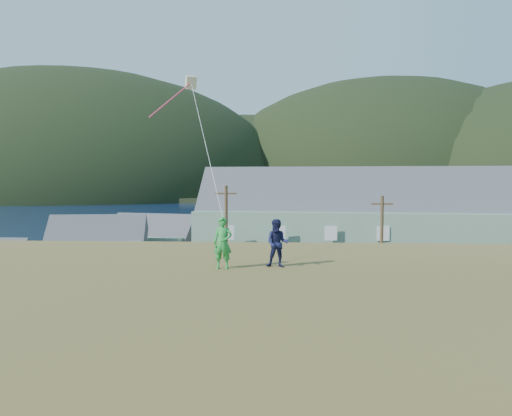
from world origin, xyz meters
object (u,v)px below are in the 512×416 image
Objects in this scene: shed_white at (197,275)px; shed_palegreen_far at (153,240)px; lodge at (382,224)px; wharf at (215,242)px; shed_palegreen_near at (97,247)px; kite_flyer_green at (223,243)px; kite_flyer_navy at (277,243)px.

shed_white is 0.61× the size of shed_palegreen_far.
wharf is at bearing 139.85° from lodge.
shed_white is (-17.83, -12.90, -3.22)m from lodge.
shed_palegreen_near is (-30.72, -1.33, -2.50)m from lodge.
wharf is 30.67m from lodge.
shed_white is 4.15× the size of kite_flyer_green.
shed_white is 26.06m from kite_flyer_navy.
wharf is 16.81m from shed_palegreen_far.
kite_flyer_green is (18.04, -36.39, 5.23)m from shed_palegreen_near.
lodge reaches higher than shed_palegreen_far.
shed_palegreen_far is at bearing -109.31° from wharf.
wharf is 34.87m from shed_white.
lodge is at bearing 75.13° from kite_flyer_green.
shed_white is (12.89, -11.58, -0.72)m from shed_palegreen_near.
kite_flyer_green reaches higher than shed_palegreen_near.
kite_flyer_green is (5.15, -24.81, 5.94)m from shed_white.
wharf is 0.64× the size of lodge.
kite_flyer_green is at bearing -72.11° from shed_palegreen_near.
kite_flyer_navy is (10.17, -59.09, 7.56)m from wharf.
lodge is 23.67× the size of kite_flyer_green.
shed_palegreen_far is 6.84× the size of kite_flyer_green.
shed_palegreen_near is 41.42m from kite_flyer_navy.
shed_palegreen_far is at bearing 52.08° from shed_palegreen_near.
kite_flyer_green is (-12.68, -37.72, 2.72)m from lodge.
kite_flyer_green reaches higher than wharf.
wharf is at bearing 105.76° from kite_flyer_navy.
kite_flyer_green reaches higher than shed_white.
wharf is 60.55m from kite_flyer_green.
shed_palegreen_near is 0.96× the size of shed_palegreen_far.
lodge is 5.71× the size of shed_white.
shed_palegreen_near is at bearing -112.72° from wharf.
kite_flyer_navy is (19.84, -35.99, 5.18)m from shed_palegreen_near.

